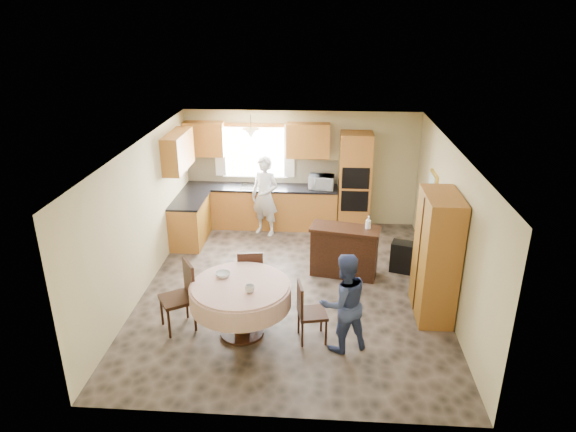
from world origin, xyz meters
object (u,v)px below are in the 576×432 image
at_px(oven_tower, 355,182).
at_px(chair_back, 251,274).
at_px(dining_table, 241,295).
at_px(person_sink, 265,196).
at_px(chair_right, 307,309).
at_px(chair_left, 182,292).
at_px(person_dining, 344,303).
at_px(sideboard, 344,253).
at_px(cupboard, 436,256).

height_order(oven_tower, chair_back, oven_tower).
bearing_deg(chair_back, dining_table, 79.98).
bearing_deg(person_sink, chair_right, -51.11).
bearing_deg(dining_table, chair_left, 171.33).
bearing_deg(chair_back, chair_left, 28.94).
xyz_separation_m(chair_back, person_dining, (1.44, -1.06, 0.19)).
relative_size(oven_tower, dining_table, 1.46).
xyz_separation_m(sideboard, chair_right, (-0.59, -2.02, 0.08)).
height_order(sideboard, chair_left, chair_left).
bearing_deg(person_dining, person_sink, -92.20).
bearing_deg(cupboard, chair_right, -156.23).
xyz_separation_m(chair_right, person_dining, (0.50, -0.16, 0.22)).
distance_m(cupboard, chair_left, 3.85).
distance_m(cupboard, chair_back, 2.89).
relative_size(dining_table, chair_left, 1.38).
relative_size(chair_back, person_dining, 0.67).
relative_size(chair_left, person_dining, 0.72).
bearing_deg(person_dining, dining_table, -32.35).
bearing_deg(chair_right, sideboard, -28.21).
height_order(cupboard, person_sink, cupboard).
distance_m(chair_left, chair_back, 1.16).
bearing_deg(person_sink, chair_left, -79.77).
relative_size(dining_table, chair_back, 1.50).
bearing_deg(oven_tower, sideboard, -96.98).
xyz_separation_m(dining_table, chair_back, (0.03, 0.84, -0.11)).
distance_m(dining_table, person_dining, 1.48).
height_order(chair_back, chair_right, chair_back).
height_order(chair_right, person_sink, person_sink).
bearing_deg(dining_table, sideboard, 51.36).
distance_m(sideboard, cupboard, 1.86).
distance_m(chair_back, chair_right, 1.31).
distance_m(sideboard, dining_table, 2.50).
height_order(chair_right, person_dining, person_dining).
xyz_separation_m(dining_table, chair_right, (0.96, -0.07, -0.14)).
bearing_deg(chair_right, chair_left, 71.73).
distance_m(chair_left, person_sink, 3.63).
height_order(sideboard, cupboard, cupboard).
relative_size(chair_right, person_dining, 0.63).
xyz_separation_m(chair_left, person_dining, (2.36, -0.36, 0.15)).
xyz_separation_m(chair_left, person_sink, (0.84, 3.52, 0.26)).
distance_m(oven_tower, chair_left, 4.78).
height_order(cupboard, person_dining, cupboard).
height_order(chair_left, chair_right, chair_left).
height_order(sideboard, dining_table, sideboard).
xyz_separation_m(chair_right, person_sink, (-1.01, 3.73, 0.34)).
relative_size(chair_back, chair_right, 1.06).
xyz_separation_m(sideboard, chair_left, (-2.45, -1.81, 0.15)).
relative_size(sideboard, cupboard, 0.61).
bearing_deg(person_dining, sideboard, -115.91).
distance_m(sideboard, chair_back, 1.89).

